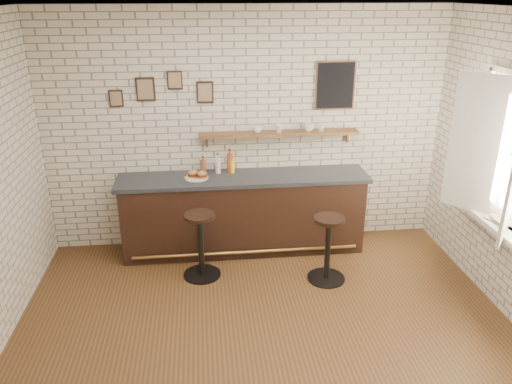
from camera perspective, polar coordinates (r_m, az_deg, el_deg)
ground at (r=5.16m, az=1.17°, el=-15.43°), size 5.00×5.00×0.00m
bar_counter at (r=6.35m, az=-1.42°, el=-2.44°), size 3.10×0.65×1.01m
sandwich_plate at (r=6.12m, az=-6.79°, el=1.62°), size 0.28×0.28×0.01m
ciabatta_sandwich at (r=6.11m, az=-6.70°, el=2.04°), size 0.26×0.17×0.08m
potato_chips at (r=6.12m, az=-6.92°, el=1.68°), size 0.25×0.20×0.00m
bitters_bottle_brown at (r=6.24m, az=-6.06°, el=2.91°), size 0.07×0.07×0.23m
bitters_bottle_white at (r=6.24m, az=-4.37°, el=3.08°), size 0.07×0.07×0.25m
bitters_bottle_amber at (r=6.24m, az=-3.01°, el=3.33°), size 0.07×0.07×0.31m
condiment_bottle_yellow at (r=6.25m, az=-2.77°, el=3.01°), size 0.07×0.07×0.21m
bar_stool_left at (r=5.82m, az=-6.34°, el=-5.83°), size 0.44×0.44×0.80m
bar_stool_right at (r=5.78m, az=8.21°, el=-6.20°), size 0.44×0.44×0.79m
wall_shelf at (r=6.26m, az=2.66°, el=6.66°), size 2.00×0.18×0.18m
shelf_cup_a at (r=6.20m, az=0.14°, el=7.17°), size 0.14×0.14×0.09m
shelf_cup_b at (r=6.24m, az=2.62°, el=7.28°), size 0.12×0.12×0.10m
shelf_cup_c at (r=6.30m, az=6.05°, el=7.35°), size 0.14×0.14×0.10m
shelf_cup_d at (r=6.34m, az=7.49°, el=7.34°), size 0.10×0.10×0.09m
back_wall_decor at (r=6.18m, az=1.02°, el=11.89°), size 2.96×0.02×0.56m
window_sill at (r=5.72m, az=25.45°, el=-3.27°), size 0.20×1.35×0.06m
casement_window at (r=5.45m, az=26.35°, el=3.86°), size 0.40×1.30×1.56m
book_lower at (r=5.67m, az=25.49°, el=-3.04°), size 0.26×0.27×0.02m
book_upper at (r=5.64m, az=25.69°, el=-3.00°), size 0.19×0.25×0.02m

